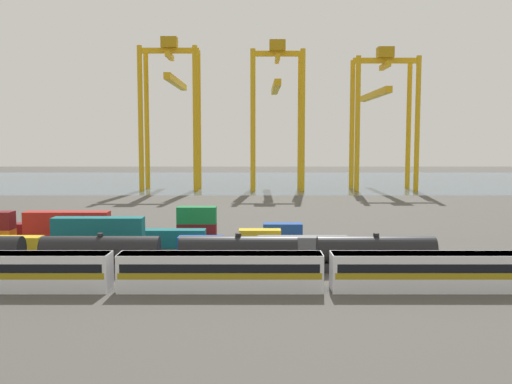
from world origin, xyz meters
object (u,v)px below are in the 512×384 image
at_px(gantry_crane_west, 173,98).
at_px(gantry_crane_central, 278,101).
at_px(freight_tank_row, 171,253).
at_px(gantry_crane_east, 383,104).
at_px(shipping_container_12, 113,232).
at_px(passenger_train, 222,270).
at_px(shipping_container_3, 202,246).

relative_size(gantry_crane_west, gantry_crane_central, 1.02).
distance_m(freight_tank_row, gantry_crane_east, 125.81).
height_order(freight_tank_row, gantry_crane_central, gantry_crane_central).
bearing_deg(gantry_crane_west, shipping_container_12, -87.65).
height_order(freight_tank_row, gantry_crane_west, gantry_crane_west).
height_order(passenger_train, shipping_container_12, passenger_train).
bearing_deg(passenger_train, shipping_container_12, 122.38).
distance_m(passenger_train, gantry_crane_west, 126.32).
bearing_deg(gantry_crane_east, gantry_crane_central, -178.36).
distance_m(passenger_train, gantry_crane_east, 131.41).
bearing_deg(shipping_container_3, passenger_train, -78.00).
bearing_deg(passenger_train, gantry_crane_east, 70.61).
relative_size(passenger_train, freight_tank_row, 1.03).
bearing_deg(shipping_container_12, passenger_train, -57.62).
relative_size(shipping_container_3, gantry_crane_central, 0.13).
distance_m(freight_tank_row, shipping_container_3, 9.43).
bearing_deg(gantry_crane_west, gantry_crane_east, 0.31).
distance_m(gantry_crane_west, gantry_crane_central, 32.76).
bearing_deg(gantry_crane_east, gantry_crane_west, -179.69).
distance_m(shipping_container_3, shipping_container_12, 19.29).
xyz_separation_m(shipping_container_12, gantry_crane_west, (-3.77, 91.76, 27.18)).
distance_m(shipping_container_3, gantry_crane_west, 108.94).
bearing_deg(gantry_crane_east, shipping_container_3, -114.12).
xyz_separation_m(shipping_container_12, gantry_crane_central, (28.97, 91.18, 26.18)).
bearing_deg(gantry_crane_central, shipping_container_3, -97.67).
relative_size(passenger_train, gantry_crane_central, 1.43).
distance_m(shipping_container_12, gantry_crane_central, 99.19).
distance_m(passenger_train, shipping_container_12, 35.17).
bearing_deg(shipping_container_3, gantry_crane_east, 65.88).
height_order(shipping_container_12, gantry_crane_west, gantry_crane_west).
xyz_separation_m(passenger_train, gantry_crane_east, (42.88, 121.81, 24.32)).
height_order(gantry_crane_west, gantry_crane_east, gantry_crane_west).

